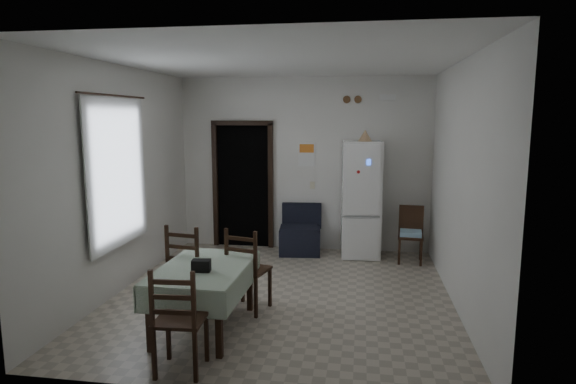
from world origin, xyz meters
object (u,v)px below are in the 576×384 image
(fridge, at_px, (361,199))
(dining_chair_near_head, at_px, (180,318))
(dining_table, at_px, (205,298))
(navy_seat, at_px, (300,229))
(corner_chair, at_px, (411,235))
(dining_chair_far_right, at_px, (249,268))
(dining_chair_far_left, at_px, (191,266))

(fridge, xyz_separation_m, dining_chair_near_head, (-1.55, -3.88, -0.44))
(dining_table, distance_m, dining_chair_near_head, 0.87)
(navy_seat, height_order, corner_chair, corner_chair)
(navy_seat, relative_size, dining_table, 0.60)
(navy_seat, relative_size, corner_chair, 0.92)
(dining_table, height_order, dining_chair_far_right, dining_chair_far_right)
(dining_chair_near_head, bearing_deg, fridge, -115.04)
(corner_chair, xyz_separation_m, dining_chair_near_head, (-2.32, -3.62, 0.06))
(navy_seat, bearing_deg, fridge, -5.72)
(dining_chair_far_left, relative_size, dining_chair_near_head, 1.05)
(navy_seat, distance_m, dining_table, 3.09)
(fridge, height_order, corner_chair, fridge)
(fridge, height_order, navy_seat, fridge)
(corner_chair, xyz_separation_m, dining_chair_far_right, (-2.05, -2.19, 0.06))
(fridge, distance_m, dining_chair_near_head, 4.20)
(fridge, distance_m, dining_table, 3.48)
(fridge, height_order, dining_chair_far_right, fridge)
(dining_chair_near_head, bearing_deg, dining_table, -88.76)
(fridge, bearing_deg, dining_chair_near_head, -116.44)
(corner_chair, relative_size, dining_chair_far_left, 0.84)
(dining_table, xyz_separation_m, dining_chair_far_right, (0.34, 0.58, 0.15))
(fridge, xyz_separation_m, corner_chair, (0.77, -0.25, -0.50))
(corner_chair, relative_size, dining_table, 0.65)
(dining_chair_far_left, xyz_separation_m, dining_chair_near_head, (0.41, -1.38, -0.02))
(fridge, relative_size, dining_chair_near_head, 1.89)
(fridge, relative_size, navy_seat, 2.33)
(corner_chair, distance_m, dining_chair_far_left, 3.53)
(dining_chair_far_right, xyz_separation_m, dining_chair_near_head, (-0.28, -1.43, -0.01))
(fridge, xyz_separation_m, dining_chair_far_right, (-1.28, -2.44, -0.43))
(dining_chair_far_right, relative_size, dining_chair_near_head, 1.02)
(navy_seat, distance_m, dining_chair_far_left, 2.68)
(dining_chair_far_right, bearing_deg, fridge, -103.14)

